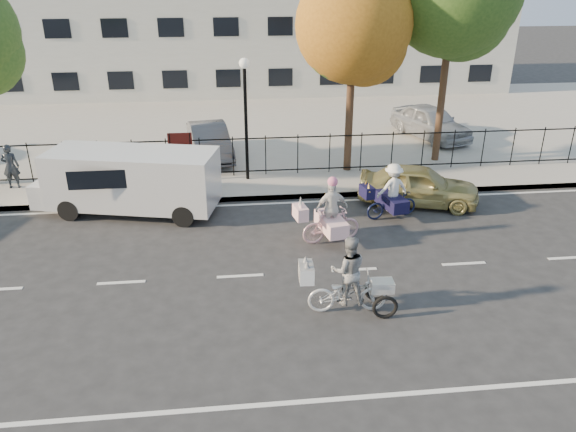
{
  "coord_description": "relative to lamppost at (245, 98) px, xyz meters",
  "views": [
    {
      "loc": [
        -0.14,
        -12.62,
        7.35
      ],
      "look_at": [
        1.38,
        1.2,
        1.1
      ],
      "focal_mm": 35.0,
      "sensor_mm": 36.0,
      "label": 1
    }
  ],
  "objects": [
    {
      "name": "white_van",
      "position": [
        -3.81,
        -2.3,
        -1.99
      ],
      "size": [
        6.08,
        3.09,
        2.04
      ],
      "rotation": [
        0.0,
        0.0,
        -0.23
      ],
      "color": "white",
      "rests_on": "ground"
    },
    {
      "name": "pedestrian",
      "position": [
        -8.22,
        0.0,
        -2.17
      ],
      "size": [
        0.6,
        0.41,
        1.58
      ],
      "primitive_type": "imported",
      "rotation": [
        0.0,
        0.0,
        3.21
      ],
      "color": "black",
      "rests_on": "sidewalk"
    },
    {
      "name": "unicorn_bike",
      "position": [
        2.14,
        -5.09,
        -2.38
      ],
      "size": [
        2.02,
        1.43,
        1.99
      ],
      "rotation": [
        0.0,
        0.0,
        1.76
      ],
      "color": "beige",
      "rests_on": "ground"
    },
    {
      "name": "road_markings",
      "position": [
        -0.5,
        -6.8,
        -3.11
      ],
      "size": [
        60.0,
        9.52,
        0.01
      ],
      "primitive_type": null,
      "color": "silver",
      "rests_on": "ground"
    },
    {
      "name": "iron_fence",
      "position": [
        -0.5,
        0.4,
        -2.21
      ],
      "size": [
        58.0,
        0.06,
        1.5
      ],
      "primitive_type": null,
      "color": "black",
      "rests_on": "sidewalk"
    },
    {
      "name": "zebra_trike",
      "position": [
        1.91,
        -8.64,
        -2.38
      ],
      "size": [
        2.21,
        0.85,
        1.9
      ],
      "rotation": [
        0.0,
        0.0,
        1.52
      ],
      "color": "white",
      "rests_on": "ground"
    },
    {
      "name": "ground",
      "position": [
        -0.5,
        -6.8,
        -3.11
      ],
      "size": [
        120.0,
        120.0,
        0.0
      ],
      "primitive_type": "plane",
      "color": "#333334"
    },
    {
      "name": "building",
      "position": [
        -0.5,
        18.2,
        -0.11
      ],
      "size": [
        34.0,
        10.0,
        6.0
      ],
      "primitive_type": "cube",
      "color": "silver",
      "rests_on": "ground"
    },
    {
      "name": "lot_car_d",
      "position": [
        8.42,
        4.41,
        -2.23
      ],
      "size": [
        3.06,
        4.64,
        1.47
      ],
      "primitive_type": "imported",
      "rotation": [
        0.0,
        0.0,
        0.34
      ],
      "color": "#A5A8AC",
      "rests_on": "parking_lot"
    },
    {
      "name": "gold_sedan",
      "position": [
        5.55,
        -2.64,
        -2.44
      ],
      "size": [
        4.22,
        2.7,
        1.34
      ],
      "primitive_type": "imported",
      "rotation": [
        0.0,
        0.0,
        1.26
      ],
      "color": "tan",
      "rests_on": "ground"
    },
    {
      "name": "lamppost",
      "position": [
        0.0,
        0.0,
        0.0
      ],
      "size": [
        0.36,
        0.36,
        4.33
      ],
      "color": "black",
      "rests_on": "sidewalk"
    },
    {
      "name": "sidewalk",
      "position": [
        -0.5,
        -0.7,
        -3.04
      ],
      "size": [
        60.0,
        2.2,
        0.15
      ],
      "primitive_type": "cube",
      "color": "#A8A399",
      "rests_on": "ground"
    },
    {
      "name": "parking_lot",
      "position": [
        -0.5,
        8.2,
        -3.04
      ],
      "size": [
        60.0,
        15.6,
        0.15
      ],
      "primitive_type": "cube",
      "color": "#A8A399",
      "rests_on": "ground"
    },
    {
      "name": "tree_mid",
      "position": [
        3.98,
        0.67,
        2.13
      ],
      "size": [
        4.09,
        4.09,
        7.49
      ],
      "color": "#442D1D",
      "rests_on": "ground"
    },
    {
      "name": "bull_bike",
      "position": [
        4.35,
        -3.61,
        -2.4
      ],
      "size": [
        1.97,
        1.38,
        1.78
      ],
      "rotation": [
        0.0,
        0.0,
        1.8
      ],
      "color": "#101635",
      "rests_on": "ground"
    },
    {
      "name": "street_sign",
      "position": [
        -2.35,
        0.0,
        -1.7
      ],
      "size": [
        0.85,
        0.06,
        1.8
      ],
      "color": "black",
      "rests_on": "sidewalk"
    },
    {
      "name": "curb",
      "position": [
        -0.5,
        -1.75,
        -3.04
      ],
      "size": [
        60.0,
        0.1,
        0.15
      ],
      "primitive_type": "cube",
      "color": "#A8A399",
      "rests_on": "ground"
    },
    {
      "name": "lot_car_c",
      "position": [
        -1.41,
        2.71,
        -2.29
      ],
      "size": [
        2.07,
        4.27,
        1.35
      ],
      "primitive_type": "imported",
      "rotation": [
        0.0,
        0.0,
        0.16
      ],
      "color": "#4F5157",
      "rests_on": "parking_lot"
    }
  ]
}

